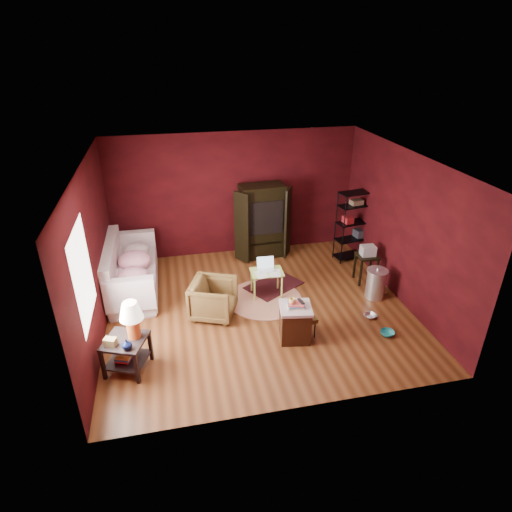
{
  "coord_description": "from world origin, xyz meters",
  "views": [
    {
      "loc": [
        -1.46,
        -6.57,
        4.55
      ],
      "look_at": [
        0.0,
        0.2,
        1.0
      ],
      "focal_mm": 30.0,
      "sensor_mm": 36.0,
      "label": 1
    }
  ],
  "objects_px": {
    "tv_armoire": "(262,220)",
    "sofa": "(133,272)",
    "side_table": "(129,330)",
    "hamper": "(295,322)",
    "wire_shelving": "(355,223)",
    "armchair": "(213,297)",
    "laptop_desk": "(267,274)"
  },
  "relations": [
    {
      "from": "wire_shelving",
      "to": "laptop_desk",
      "type": "bearing_deg",
      "value": -163.82
    },
    {
      "from": "side_table",
      "to": "hamper",
      "type": "xyz_separation_m",
      "value": [
        2.63,
        0.17,
        -0.37
      ]
    },
    {
      "from": "side_table",
      "to": "tv_armoire",
      "type": "xyz_separation_m",
      "value": [
        2.78,
        3.31,
        0.18
      ]
    },
    {
      "from": "sofa",
      "to": "tv_armoire",
      "type": "distance_m",
      "value": 3.05
    },
    {
      "from": "armchair",
      "to": "tv_armoire",
      "type": "distance_m",
      "value": 2.65
    },
    {
      "from": "armchair",
      "to": "wire_shelving",
      "type": "distance_m",
      "value": 3.78
    },
    {
      "from": "hamper",
      "to": "wire_shelving",
      "type": "bearing_deg",
      "value": 50.29
    },
    {
      "from": "sofa",
      "to": "side_table",
      "type": "xyz_separation_m",
      "value": [
        0.06,
        -2.33,
        0.28
      ]
    },
    {
      "from": "laptop_desk",
      "to": "wire_shelving",
      "type": "height_order",
      "value": "wire_shelving"
    },
    {
      "from": "armchair",
      "to": "tv_armoire",
      "type": "bearing_deg",
      "value": -10.96
    },
    {
      "from": "hamper",
      "to": "laptop_desk",
      "type": "height_order",
      "value": "laptop_desk"
    },
    {
      "from": "side_table",
      "to": "wire_shelving",
      "type": "xyz_separation_m",
      "value": [
        4.76,
        2.74,
        0.18
      ]
    },
    {
      "from": "sofa",
      "to": "hamper",
      "type": "xyz_separation_m",
      "value": [
        2.69,
        -2.16,
        -0.09
      ]
    },
    {
      "from": "armchair",
      "to": "side_table",
      "type": "distance_m",
      "value": 1.81
    },
    {
      "from": "sofa",
      "to": "wire_shelving",
      "type": "relative_size",
      "value": 1.34
    },
    {
      "from": "armchair",
      "to": "laptop_desk",
      "type": "height_order",
      "value": "armchair"
    },
    {
      "from": "sofa",
      "to": "hamper",
      "type": "height_order",
      "value": "sofa"
    },
    {
      "from": "tv_armoire",
      "to": "sofa",
      "type": "bearing_deg",
      "value": -164.85
    },
    {
      "from": "hamper",
      "to": "tv_armoire",
      "type": "bearing_deg",
      "value": 87.16
    },
    {
      "from": "wire_shelving",
      "to": "tv_armoire",
      "type": "bearing_deg",
      "value": 153.62
    },
    {
      "from": "sofa",
      "to": "armchair",
      "type": "bearing_deg",
      "value": -129.64
    },
    {
      "from": "tv_armoire",
      "to": "armchair",
      "type": "bearing_deg",
      "value": -126.49
    },
    {
      "from": "tv_armoire",
      "to": "wire_shelving",
      "type": "relative_size",
      "value": 1.06
    },
    {
      "from": "side_table",
      "to": "tv_armoire",
      "type": "relative_size",
      "value": 0.69
    },
    {
      "from": "tv_armoire",
      "to": "wire_shelving",
      "type": "xyz_separation_m",
      "value": [
        1.98,
        -0.57,
        -0.0
      ]
    },
    {
      "from": "sofa",
      "to": "hamper",
      "type": "relative_size",
      "value": 2.97
    },
    {
      "from": "hamper",
      "to": "sofa",
      "type": "bearing_deg",
      "value": 141.28
    },
    {
      "from": "side_table",
      "to": "wire_shelving",
      "type": "relative_size",
      "value": 0.72
    },
    {
      "from": "sofa",
      "to": "laptop_desk",
      "type": "height_order",
      "value": "sofa"
    },
    {
      "from": "armchair",
      "to": "side_table",
      "type": "bearing_deg",
      "value": 150.83
    },
    {
      "from": "wire_shelving",
      "to": "sofa",
      "type": "bearing_deg",
      "value": 174.56
    },
    {
      "from": "sofa",
      "to": "wire_shelving",
      "type": "xyz_separation_m",
      "value": [
        4.83,
        0.41,
        0.46
      ]
    }
  ]
}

